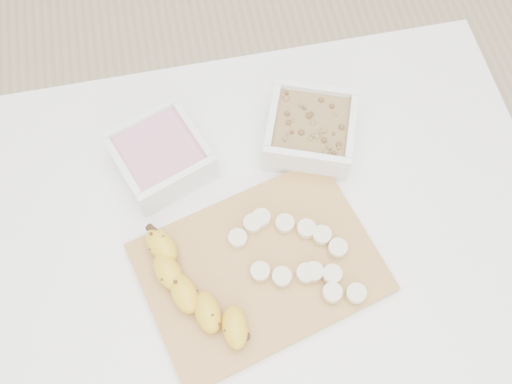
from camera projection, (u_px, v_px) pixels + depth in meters
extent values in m
plane|color=#C6AD89|center=(258.00, 318.00, 1.65)|extent=(3.50, 3.50, 0.00)
cube|color=white|center=(259.00, 227.00, 0.99)|extent=(1.00, 0.70, 0.04)
cylinder|color=white|center=(482.00, 372.00, 1.25)|extent=(0.05, 0.05, 0.71)
cylinder|color=white|center=(61.00, 207.00, 1.41)|extent=(0.05, 0.05, 0.71)
cylinder|color=white|center=(401.00, 146.00, 1.48)|extent=(0.05, 0.05, 0.71)
cube|color=white|center=(161.00, 156.00, 0.98)|extent=(0.19, 0.19, 0.07)
cube|color=pink|center=(161.00, 155.00, 0.98)|extent=(0.16, 0.16, 0.04)
cube|color=white|center=(310.00, 130.00, 1.01)|extent=(0.19, 0.19, 0.07)
cube|color=olive|center=(311.00, 129.00, 1.00)|extent=(0.16, 0.16, 0.04)
cube|color=#B99047|center=(260.00, 267.00, 0.93)|extent=(0.43, 0.35, 0.01)
cylinder|color=beige|center=(238.00, 238.00, 0.93)|extent=(0.03, 0.03, 0.01)
cylinder|color=beige|center=(253.00, 224.00, 0.94)|extent=(0.03, 0.03, 0.01)
cylinder|color=beige|center=(261.00, 218.00, 0.95)|extent=(0.03, 0.03, 0.01)
cylinder|color=beige|center=(285.00, 224.00, 0.94)|extent=(0.03, 0.03, 0.01)
cylinder|color=beige|center=(306.00, 229.00, 0.94)|extent=(0.03, 0.03, 0.01)
cylinder|color=beige|center=(322.00, 235.00, 0.93)|extent=(0.03, 0.03, 0.01)
cylinder|color=beige|center=(338.00, 248.00, 0.92)|extent=(0.03, 0.03, 0.01)
cylinder|color=beige|center=(260.00, 272.00, 0.91)|extent=(0.03, 0.03, 0.01)
cylinder|color=beige|center=(282.00, 277.00, 0.90)|extent=(0.03, 0.03, 0.01)
cylinder|color=beige|center=(306.00, 273.00, 0.91)|extent=(0.03, 0.03, 0.01)
cylinder|color=beige|center=(314.00, 272.00, 0.91)|extent=(0.03, 0.03, 0.01)
cylinder|color=beige|center=(332.00, 274.00, 0.90)|extent=(0.03, 0.03, 0.01)
cylinder|color=beige|center=(356.00, 293.00, 0.89)|extent=(0.03, 0.03, 0.01)
cylinder|color=beige|center=(332.00, 293.00, 0.89)|extent=(0.03, 0.03, 0.01)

